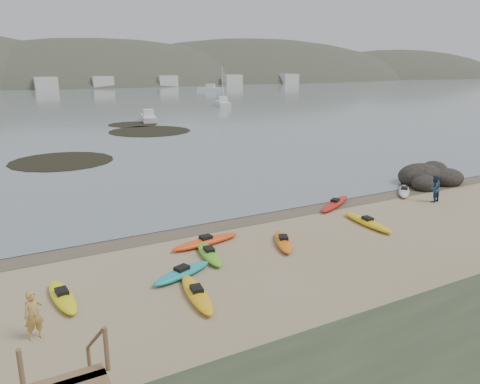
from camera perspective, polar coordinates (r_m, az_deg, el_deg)
ground at (r=25.95m, az=0.00°, el=-3.20°), size 600.00×600.00×0.00m
wet_sand at (r=25.70m, az=0.32°, el=-3.37°), size 60.00×60.00×0.00m
kayaks at (r=22.69m, az=3.97°, el=-5.56°), size 23.88×9.50×0.34m
person_west at (r=16.16m, az=-23.85°, el=-13.58°), size 0.64×0.48×1.61m
person_east at (r=31.12m, az=22.59°, el=0.40°), size 0.91×0.76×1.70m
rock_cluster at (r=36.05m, az=22.03°, el=1.37°), size 5.24×3.85×1.75m
kelp_mats at (r=56.02m, az=-14.06°, el=6.48°), size 22.21×29.73×0.04m
moored_boats at (r=100.11m, az=-19.30°, el=10.13°), size 104.07×73.90×1.14m
far_hills at (r=222.84m, az=-15.49°, el=8.62°), size 550.00×135.00×80.00m
far_town at (r=167.62m, az=-23.19°, el=12.06°), size 199.00×5.00×4.00m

